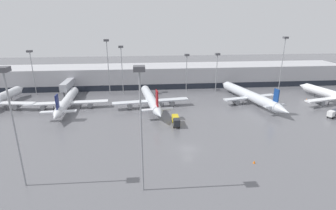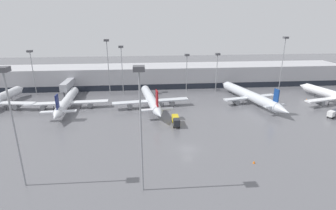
{
  "view_description": "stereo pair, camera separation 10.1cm",
  "coord_description": "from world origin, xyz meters",
  "px_view_note": "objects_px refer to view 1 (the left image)",
  "views": [
    {
      "loc": [
        -9.82,
        -54.29,
        29.27
      ],
      "look_at": [
        -2.35,
        24.07,
        3.0
      ],
      "focal_mm": 28.0,
      "sensor_mm": 36.0,
      "label": 1
    },
    {
      "loc": [
        -9.72,
        -54.3,
        29.27
      ],
      "look_at": [
        -2.35,
        24.07,
        3.0
      ],
      "focal_mm": 28.0,
      "sensor_mm": 36.0,
      "label": 2
    }
  ],
  "objects_px": {
    "apron_light_mast_0": "(107,53)",
    "apron_light_mast_3": "(8,98)",
    "apron_light_mast_5": "(187,61)",
    "apron_light_mast_7": "(31,60)",
    "traffic_cone_0": "(307,99)",
    "parked_jet_1": "(151,100)",
    "service_truck_0": "(176,120)",
    "apron_light_mast_6": "(140,98)",
    "apron_light_mast_2": "(121,56)",
    "service_truck_2": "(334,113)",
    "traffic_cone_1": "(254,162)",
    "parked_jet_0": "(67,101)",
    "apron_light_mast_1": "(284,49)",
    "parked_jet_3": "(250,96)",
    "apron_light_mast_4": "(217,61)"
  },
  "relations": [
    {
      "from": "parked_jet_1",
      "to": "apron_light_mast_7",
      "type": "bearing_deg",
      "value": 58.1
    },
    {
      "from": "traffic_cone_1",
      "to": "apron_light_mast_3",
      "type": "height_order",
      "value": "apron_light_mast_3"
    },
    {
      "from": "parked_jet_0",
      "to": "apron_light_mast_7",
      "type": "relative_size",
      "value": 1.91
    },
    {
      "from": "traffic_cone_0",
      "to": "apron_light_mast_0",
      "type": "xyz_separation_m",
      "value": [
        -73.84,
        14.44,
        16.34
      ]
    },
    {
      "from": "service_truck_0",
      "to": "traffic_cone_0",
      "type": "distance_m",
      "value": 54.93
    },
    {
      "from": "apron_light_mast_4",
      "to": "parked_jet_0",
      "type": "bearing_deg",
      "value": -163.43
    },
    {
      "from": "apron_light_mast_3",
      "to": "parked_jet_0",
      "type": "bearing_deg",
      "value": 95.06
    },
    {
      "from": "parked_jet_0",
      "to": "apron_light_mast_3",
      "type": "relative_size",
      "value": 1.53
    },
    {
      "from": "service_truck_2",
      "to": "apron_light_mast_3",
      "type": "relative_size",
      "value": 0.26
    },
    {
      "from": "apron_light_mast_0",
      "to": "apron_light_mast_6",
      "type": "bearing_deg",
      "value": -78.37
    },
    {
      "from": "apron_light_mast_6",
      "to": "parked_jet_0",
      "type": "bearing_deg",
      "value": 118.39
    },
    {
      "from": "apron_light_mast_1",
      "to": "apron_light_mast_4",
      "type": "relative_size",
      "value": 1.39
    },
    {
      "from": "traffic_cone_0",
      "to": "apron_light_mast_6",
      "type": "distance_m",
      "value": 79.43
    },
    {
      "from": "apron_light_mast_1",
      "to": "apron_light_mast_7",
      "type": "xyz_separation_m",
      "value": [
        -101.1,
        1.23,
        -3.02
      ]
    },
    {
      "from": "apron_light_mast_1",
      "to": "apron_light_mast_2",
      "type": "xyz_separation_m",
      "value": [
        -66.44,
        -0.19,
        -2.0
      ]
    },
    {
      "from": "traffic_cone_1",
      "to": "apron_light_mast_6",
      "type": "bearing_deg",
      "value": -163.58
    },
    {
      "from": "parked_jet_0",
      "to": "service_truck_0",
      "type": "bearing_deg",
      "value": -120.07
    },
    {
      "from": "apron_light_mast_1",
      "to": "apron_light_mast_6",
      "type": "distance_m",
      "value": 87.28
    },
    {
      "from": "apron_light_mast_0",
      "to": "apron_light_mast_3",
      "type": "distance_m",
      "value": 59.73
    },
    {
      "from": "apron_light_mast_3",
      "to": "apron_light_mast_7",
      "type": "xyz_separation_m",
      "value": [
        -20.94,
        62.47,
        -2.96
      ]
    },
    {
      "from": "parked_jet_3",
      "to": "traffic_cone_1",
      "type": "relative_size",
      "value": 64.26
    },
    {
      "from": "apron_light_mast_0",
      "to": "apron_light_mast_2",
      "type": "distance_m",
      "value": 5.72
    },
    {
      "from": "traffic_cone_0",
      "to": "apron_light_mast_3",
      "type": "height_order",
      "value": "apron_light_mast_3"
    },
    {
      "from": "service_truck_2",
      "to": "traffic_cone_1",
      "type": "distance_m",
      "value": 42.76
    },
    {
      "from": "traffic_cone_0",
      "to": "apron_light_mast_7",
      "type": "height_order",
      "value": "apron_light_mast_7"
    },
    {
      "from": "service_truck_2",
      "to": "parked_jet_3",
      "type": "bearing_deg",
      "value": -68.43
    },
    {
      "from": "service_truck_0",
      "to": "apron_light_mast_3",
      "type": "height_order",
      "value": "apron_light_mast_3"
    },
    {
      "from": "apron_light_mast_5",
      "to": "apron_light_mast_7",
      "type": "height_order",
      "value": "apron_light_mast_7"
    },
    {
      "from": "traffic_cone_1",
      "to": "apron_light_mast_7",
      "type": "relative_size",
      "value": 0.03
    },
    {
      "from": "traffic_cone_1",
      "to": "apron_light_mast_5",
      "type": "bearing_deg",
      "value": 94.9
    },
    {
      "from": "parked_jet_0",
      "to": "parked_jet_3",
      "type": "bearing_deg",
      "value": -92.62
    },
    {
      "from": "traffic_cone_0",
      "to": "apron_light_mast_3",
      "type": "xyz_separation_m",
      "value": [
        -82.47,
        -44.66,
        16.51
      ]
    },
    {
      "from": "parked_jet_1",
      "to": "service_truck_0",
      "type": "xyz_separation_m",
      "value": [
        6.54,
        -16.34,
        -1.26
      ]
    },
    {
      "from": "service_truck_0",
      "to": "apron_light_mast_7",
      "type": "height_order",
      "value": "apron_light_mast_7"
    },
    {
      "from": "service_truck_0",
      "to": "parked_jet_3",
      "type": "bearing_deg",
      "value": 122.16
    },
    {
      "from": "parked_jet_0",
      "to": "apron_light_mast_1",
      "type": "distance_m",
      "value": 87.06
    },
    {
      "from": "service_truck_2",
      "to": "traffic_cone_0",
      "type": "xyz_separation_m",
      "value": [
        2.14,
        17.23,
        -1.02
      ]
    },
    {
      "from": "parked_jet_3",
      "to": "apron_light_mast_5",
      "type": "height_order",
      "value": "apron_light_mast_5"
    },
    {
      "from": "traffic_cone_1",
      "to": "apron_light_mast_7",
      "type": "bearing_deg",
      "value": 138.16
    },
    {
      "from": "apron_light_mast_2",
      "to": "apron_light_mast_3",
      "type": "height_order",
      "value": "apron_light_mast_3"
    },
    {
      "from": "parked_jet_1",
      "to": "apron_light_mast_1",
      "type": "distance_m",
      "value": 60.65
    },
    {
      "from": "apron_light_mast_3",
      "to": "traffic_cone_0",
      "type": "bearing_deg",
      "value": 28.44
    },
    {
      "from": "service_truck_0",
      "to": "apron_light_mast_5",
      "type": "xyz_separation_m",
      "value": [
        8.91,
        36.64,
        10.89
      ]
    },
    {
      "from": "traffic_cone_0",
      "to": "apron_light_mast_0",
      "type": "bearing_deg",
      "value": 168.93
    },
    {
      "from": "parked_jet_3",
      "to": "apron_light_mast_3",
      "type": "height_order",
      "value": "apron_light_mast_3"
    },
    {
      "from": "apron_light_mast_7",
      "to": "parked_jet_0",
      "type": "bearing_deg",
      "value": -47.99
    },
    {
      "from": "parked_jet_3",
      "to": "service_truck_0",
      "type": "height_order",
      "value": "parked_jet_3"
    },
    {
      "from": "apron_light_mast_6",
      "to": "apron_light_mast_1",
      "type": "bearing_deg",
      "value": 47.78
    },
    {
      "from": "traffic_cone_0",
      "to": "apron_light_mast_1",
      "type": "height_order",
      "value": "apron_light_mast_1"
    },
    {
      "from": "apron_light_mast_6",
      "to": "parked_jet_1",
      "type": "bearing_deg",
      "value": 86.33
    }
  ]
}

